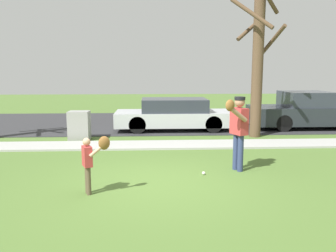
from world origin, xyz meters
TOP-DOWN VIEW (x-y plane):
  - ground_plane at (0.00, 3.50)m, footprint 48.00×48.00m
  - sidewalk_strip at (0.00, 3.60)m, footprint 36.00×1.20m
  - road_surface at (0.00, 8.60)m, footprint 36.00×6.80m
  - person_adult at (1.94, 0.78)m, footprint 0.64×0.82m
  - person_child at (-1.21, -0.61)m, footprint 0.58×0.36m
  - baseball at (1.11, 0.50)m, footprint 0.07×0.07m
  - utility_cabinet at (-2.51, 4.73)m, footprint 0.69×0.59m
  - street_tree_near at (3.64, 4.96)m, footprint 1.85×1.88m
  - parked_sedan_silver at (0.85, 6.50)m, footprint 4.60×1.80m
  - parked_pickup_dark at (6.55, 6.71)m, footprint 5.20×1.95m

SIDE VIEW (x-z plane):
  - ground_plane at x=0.00m, z-range 0.00..0.00m
  - road_surface at x=0.00m, z-range 0.00..0.02m
  - sidewalk_strip at x=0.00m, z-range 0.00..0.06m
  - baseball at x=1.11m, z-range 0.00..0.07m
  - utility_cabinet at x=-2.51m, z-range 0.00..0.98m
  - parked_sedan_silver at x=0.85m, z-range 0.01..1.23m
  - parked_pickup_dark at x=6.55m, z-range -0.06..1.41m
  - person_child at x=-1.21m, z-range 0.16..1.29m
  - person_adult at x=1.94m, z-range 0.22..1.96m
  - street_tree_near at x=3.64m, z-range 0.16..5.32m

